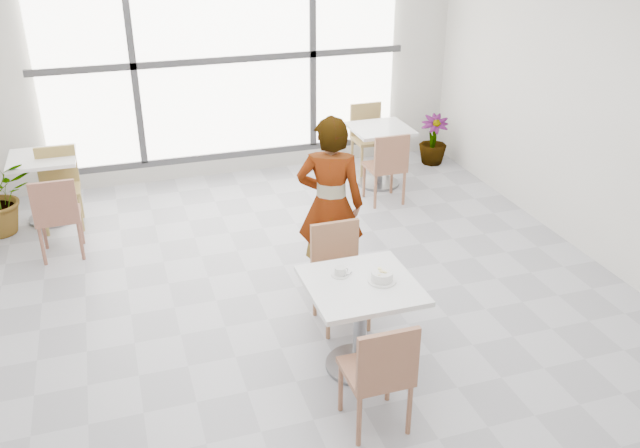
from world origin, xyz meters
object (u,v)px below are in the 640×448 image
object	(u,v)px
main_table	(361,309)
person	(330,205)
bg_table_left	(46,179)
bg_chair_left_far	(59,182)
bg_chair_right_near	(387,164)
oatmeal_bowl	(382,276)
bg_table_right	(380,148)
bg_chair_right_far	(368,133)
chair_near	(381,370)
plant_right	(433,140)
bg_chair_left_near	(57,213)
chair_far	(339,267)
coffee_cup	(340,272)

from	to	relation	value
main_table	person	bearing A→B (deg)	81.82
bg_table_left	person	bearing A→B (deg)	-42.56
bg_chair_left_far	bg_chair_right_near	size ratio (longest dim) A/B	1.00
oatmeal_bowl	bg_chair_right_near	size ratio (longest dim) A/B	0.24
main_table	bg_chair_right_near	xyz separation A→B (m)	(1.41, 2.80, -0.02)
bg_table_right	bg_table_left	bearing A→B (deg)	177.35
bg_chair_right_near	bg_chair_right_far	xyz separation A→B (m)	(0.20, 1.12, 0.00)
chair_near	oatmeal_bowl	size ratio (longest dim) A/B	4.14
chair_near	plant_right	distance (m)	5.25
main_table	bg_table_left	bearing A→B (deg)	123.42
oatmeal_bowl	bg_chair_left_far	distance (m)	4.16
bg_table_left	bg_chair_left_near	bearing A→B (deg)	-81.88
chair_near	chair_far	bearing A→B (deg)	-97.91
bg_chair_right_near	bg_chair_left_near	bearing A→B (deg)	3.88
bg_table_left	bg_chair_left_far	bearing A→B (deg)	-49.26
oatmeal_bowl	bg_chair_left_near	bearing A→B (deg)	132.38
chair_far	bg_table_left	world-z (taller)	chair_far
chair_far	bg_chair_left_near	world-z (taller)	same
person	bg_table_right	world-z (taller)	person
chair_near	bg_chair_right_near	size ratio (longest dim) A/B	1.00
main_table	person	world-z (taller)	person
bg_chair_left_far	bg_chair_right_far	distance (m)	3.85
coffee_cup	person	size ratio (longest dim) A/B	0.10
oatmeal_bowl	plant_right	size ratio (longest dim) A/B	0.31
bg_table_left	bg_chair_left_far	distance (m)	0.22
bg_chair_right_near	bg_table_right	bearing A→B (deg)	-103.82
bg_chair_left_near	coffee_cup	bearing A→B (deg)	131.05
bg_chair_left_near	bg_chair_right_near	xyz separation A→B (m)	(3.61, 0.25, 0.00)
main_table	chair_far	xyz separation A→B (m)	(0.07, 0.69, -0.02)
coffee_cup	bg_chair_right_far	world-z (taller)	bg_chair_right_far
chair_far	oatmeal_bowl	world-z (taller)	chair_far
chair_near	chair_far	size ratio (longest dim) A/B	1.00
chair_near	bg_table_left	bearing A→B (deg)	-62.35
chair_far	bg_chair_right_far	world-z (taller)	same
coffee_cup	person	world-z (taller)	person
chair_near	bg_chair_right_far	bearing A→B (deg)	-110.59
bg_chair_left_far	bg_chair_right_far	world-z (taller)	same
chair_near	bg_chair_right_far	xyz separation A→B (m)	(1.73, 4.61, 0.00)
bg_chair_right_far	plant_right	size ratio (longest dim) A/B	1.30
chair_far	plant_right	size ratio (longest dim) A/B	1.30
main_table	chair_near	xyz separation A→B (m)	(-0.12, -0.69, -0.02)
oatmeal_bowl	bg_table_right	world-z (taller)	oatmeal_bowl
main_table	bg_table_right	world-z (taller)	same
main_table	bg_chair_left_far	size ratio (longest dim) A/B	0.92
coffee_cup	bg_table_right	bearing A→B (deg)	62.76
bg_chair_left_far	main_table	bearing A→B (deg)	-56.98
bg_chair_right_near	chair_far	bearing A→B (deg)	57.63
bg_chair_left_near	bg_chair_left_far	size ratio (longest dim) A/B	1.00
bg_table_right	bg_chair_right_far	size ratio (longest dim) A/B	0.86
oatmeal_bowl	bg_chair_right_far	xyz separation A→B (m)	(1.46, 3.95, -0.29)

